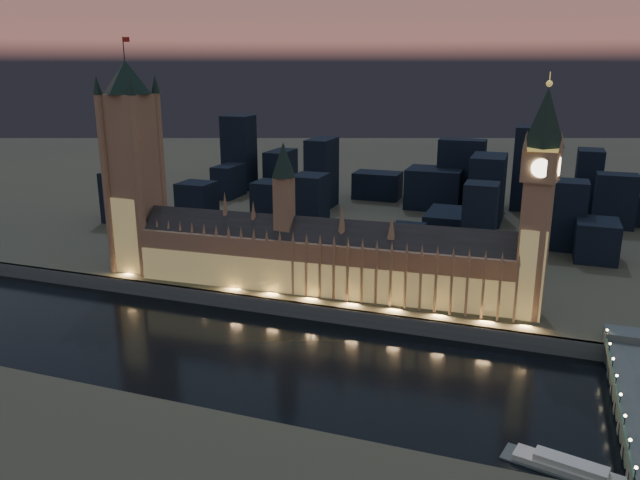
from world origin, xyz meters
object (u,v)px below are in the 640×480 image
(elizabeth_tower, at_px, (539,186))
(westminster_bridge, at_px, (639,402))
(palace_of_westminster, at_px, (318,257))
(victoria_tower, at_px, (133,159))
(river_boat, at_px, (570,469))

(elizabeth_tower, relative_size, westminster_bridge, 1.00)
(palace_of_westminster, distance_m, victoria_tower, 120.90)
(westminster_bridge, bearing_deg, victoria_tower, 165.86)
(elizabeth_tower, relative_size, river_boat, 2.62)
(palace_of_westminster, relative_size, elizabeth_tower, 1.78)
(palace_of_westminster, xyz_separation_m, elizabeth_tower, (106.45, 0.19, 44.99))
(victoria_tower, distance_m, river_boat, 268.86)
(westminster_bridge, bearing_deg, elizabeth_tower, 122.45)
(westminster_bridge, bearing_deg, river_boat, -119.28)
(elizabeth_tower, xyz_separation_m, river_boat, (17.42, -108.44, -69.81))
(palace_of_westminster, relative_size, river_boat, 4.67)
(victoria_tower, distance_m, elizabeth_tower, 218.01)
(elizabeth_tower, height_order, river_boat, elizabeth_tower)
(palace_of_westminster, bearing_deg, westminster_bridge, -23.77)
(palace_of_westminster, height_order, westminster_bridge, palace_of_westminster)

